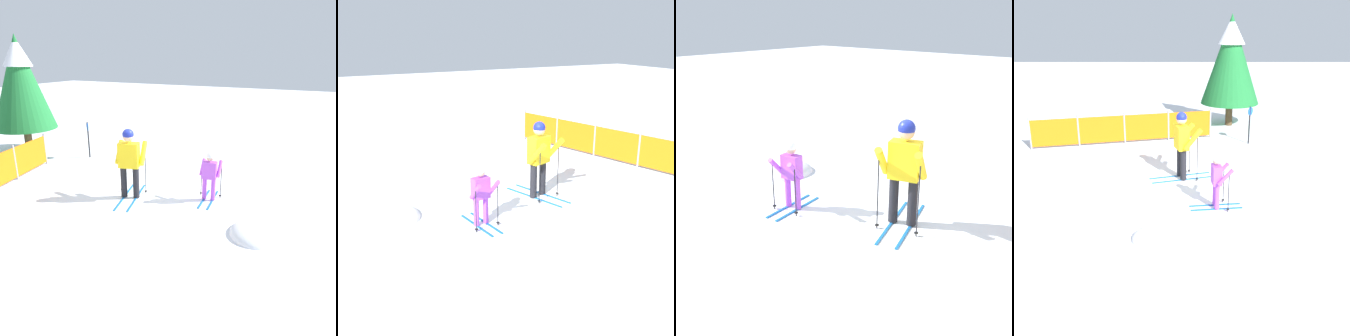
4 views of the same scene
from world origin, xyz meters
TOP-DOWN VIEW (x-y plane):
  - ground_plane at (0.00, 0.00)m, footprint 60.00×60.00m
  - skier_adult at (-0.22, 0.23)m, footprint 1.72×0.91m
  - skier_child at (0.55, -1.60)m, footprint 1.20×0.57m
  - safety_fence at (-2.15, 3.49)m, footprint 5.90×1.56m
  - conifer_far at (1.61, 6.02)m, footprint 2.24×2.24m
  - trail_marker at (2.02, 3.46)m, footprint 0.19×0.23m
  - snow_mound at (-0.61, -3.04)m, footprint 1.19×1.01m

SIDE VIEW (x-z plane):
  - ground_plane at x=0.00m, z-range 0.00..0.00m
  - snow_mound at x=-0.61m, z-range -0.24..0.24m
  - safety_fence at x=-2.15m, z-range 0.00..1.04m
  - skier_child at x=0.55m, z-range 0.11..1.35m
  - trail_marker at x=2.02m, z-range 0.16..1.42m
  - skier_adult at x=-0.22m, z-range 0.17..1.95m
  - conifer_far at x=1.61m, z-range 0.49..4.65m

